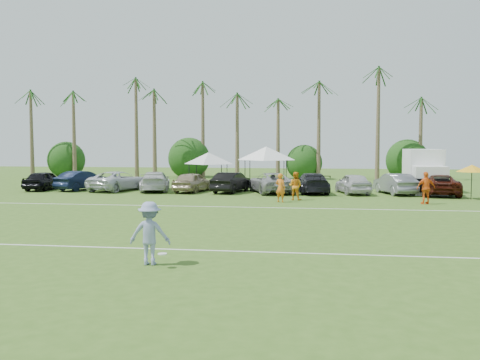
# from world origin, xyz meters

# --- Properties ---
(ground) EXTENTS (120.00, 120.00, 0.00)m
(ground) POSITION_xyz_m (0.00, 0.00, 0.00)
(ground) COLOR #385B1B
(ground) RESTS_ON ground
(field_lines) EXTENTS (80.00, 12.10, 0.01)m
(field_lines) POSITION_xyz_m (0.00, 8.00, 0.01)
(field_lines) COLOR white
(field_lines) RESTS_ON ground
(palm_tree_0) EXTENTS (2.40, 2.40, 8.90)m
(palm_tree_0) POSITION_xyz_m (-22.00, 38.00, 7.48)
(palm_tree_0) COLOR brown
(palm_tree_0) RESTS_ON ground
(palm_tree_1) EXTENTS (2.40, 2.40, 9.90)m
(palm_tree_1) POSITION_xyz_m (-17.00, 38.00, 8.35)
(palm_tree_1) COLOR brown
(palm_tree_1) RESTS_ON ground
(palm_tree_2) EXTENTS (2.40, 2.40, 10.90)m
(palm_tree_2) POSITION_xyz_m (-12.00, 38.00, 9.21)
(palm_tree_2) COLOR brown
(palm_tree_2) RESTS_ON ground
(palm_tree_3) EXTENTS (2.40, 2.40, 11.90)m
(palm_tree_3) POSITION_xyz_m (-8.00, 38.00, 10.06)
(palm_tree_3) COLOR brown
(palm_tree_3) RESTS_ON ground
(palm_tree_4) EXTENTS (2.40, 2.40, 8.90)m
(palm_tree_4) POSITION_xyz_m (-4.00, 38.00, 7.48)
(palm_tree_4) COLOR brown
(palm_tree_4) RESTS_ON ground
(palm_tree_5) EXTENTS (2.40, 2.40, 9.90)m
(palm_tree_5) POSITION_xyz_m (0.00, 38.00, 8.35)
(palm_tree_5) COLOR brown
(palm_tree_5) RESTS_ON ground
(palm_tree_6) EXTENTS (2.40, 2.40, 10.90)m
(palm_tree_6) POSITION_xyz_m (4.00, 38.00, 9.21)
(palm_tree_6) COLOR brown
(palm_tree_6) RESTS_ON ground
(palm_tree_7) EXTENTS (2.40, 2.40, 11.90)m
(palm_tree_7) POSITION_xyz_m (8.00, 38.00, 10.06)
(palm_tree_7) COLOR brown
(palm_tree_7) RESTS_ON ground
(palm_tree_8) EXTENTS (2.40, 2.40, 8.90)m
(palm_tree_8) POSITION_xyz_m (13.00, 38.00, 7.48)
(palm_tree_8) COLOR brown
(palm_tree_8) RESTS_ON ground
(palm_tree_9) EXTENTS (2.40, 2.40, 9.90)m
(palm_tree_9) POSITION_xyz_m (18.00, 38.00, 8.35)
(palm_tree_9) COLOR brown
(palm_tree_9) RESTS_ON ground
(bush_tree_0) EXTENTS (4.00, 4.00, 4.00)m
(bush_tree_0) POSITION_xyz_m (-19.00, 39.00, 1.80)
(bush_tree_0) COLOR brown
(bush_tree_0) RESTS_ON ground
(bush_tree_1) EXTENTS (4.00, 4.00, 4.00)m
(bush_tree_1) POSITION_xyz_m (-6.00, 39.00, 1.80)
(bush_tree_1) COLOR brown
(bush_tree_1) RESTS_ON ground
(bush_tree_2) EXTENTS (4.00, 4.00, 4.00)m
(bush_tree_2) POSITION_xyz_m (6.00, 39.00, 1.80)
(bush_tree_2) COLOR brown
(bush_tree_2) RESTS_ON ground
(bush_tree_3) EXTENTS (4.00, 4.00, 4.00)m
(bush_tree_3) POSITION_xyz_m (16.00, 39.00, 1.80)
(bush_tree_3) COLOR brown
(bush_tree_3) RESTS_ON ground
(sideline_player_a) EXTENTS (0.75, 0.65, 1.75)m
(sideline_player_a) POSITION_xyz_m (5.12, 16.87, 0.87)
(sideline_player_a) COLOR orange
(sideline_player_a) RESTS_ON ground
(sideline_player_b) EXTENTS (1.03, 0.92, 1.77)m
(sideline_player_b) POSITION_xyz_m (5.95, 18.18, 0.88)
(sideline_player_b) COLOR orange
(sideline_player_b) RESTS_ON ground
(sideline_player_c) EXTENTS (1.19, 0.73, 1.90)m
(sideline_player_c) POSITION_xyz_m (13.60, 17.06, 0.95)
(sideline_player_c) COLOR orange
(sideline_player_c) RESTS_ON ground
(box_truck) EXTENTS (2.42, 6.05, 3.10)m
(box_truck) POSITION_xyz_m (15.02, 25.10, 1.66)
(box_truck) COLOR white
(box_truck) RESTS_ON ground
(canopy_tent_left) EXTENTS (4.04, 4.04, 3.27)m
(canopy_tent_left) POSITION_xyz_m (-1.43, 27.17, 2.80)
(canopy_tent_left) COLOR black
(canopy_tent_left) RESTS_ON ground
(canopy_tent_right) EXTENTS (4.72, 4.72, 3.82)m
(canopy_tent_right) POSITION_xyz_m (3.18, 28.07, 3.27)
(canopy_tent_right) COLOR black
(canopy_tent_right) RESTS_ON ground
(market_umbrella) EXTENTS (1.98, 1.98, 2.20)m
(market_umbrella) POSITION_xyz_m (16.96, 20.14, 1.97)
(market_umbrella) COLOR black
(market_umbrella) RESTS_ON ground
(frisbee_player) EXTENTS (1.25, 0.90, 1.86)m
(frisbee_player) POSITION_xyz_m (2.46, -0.25, 0.93)
(frisbee_player) COLOR #828DB8
(frisbee_player) RESTS_ON ground
(parked_car_0) EXTENTS (1.72, 4.27, 1.45)m
(parked_car_0) POSITION_xyz_m (-13.25, 22.70, 0.73)
(parked_car_0) COLOR black
(parked_car_0) RESTS_ON ground
(parked_car_1) EXTENTS (2.97, 4.67, 1.45)m
(parked_car_1) POSITION_xyz_m (-10.37, 23.06, 0.73)
(parked_car_1) COLOR black
(parked_car_1) RESTS_ON ground
(parked_car_2) EXTENTS (3.68, 5.68, 1.45)m
(parked_car_2) POSITION_xyz_m (-7.48, 22.95, 0.73)
(parked_car_2) COLOR silver
(parked_car_2) RESTS_ON ground
(parked_car_3) EXTENTS (3.17, 5.35, 1.45)m
(parked_car_3) POSITION_xyz_m (-4.60, 22.93, 0.73)
(parked_car_3) COLOR silver
(parked_car_3) RESTS_ON ground
(parked_car_4) EXTENTS (2.42, 4.50, 1.45)m
(parked_car_4) POSITION_xyz_m (-1.72, 22.71, 0.73)
(parked_car_4) COLOR tan
(parked_car_4) RESTS_ON ground
(parked_car_5) EXTENTS (2.49, 4.64, 1.45)m
(parked_car_5) POSITION_xyz_m (1.16, 22.82, 0.73)
(parked_car_5) COLOR black
(parked_car_5) RESTS_ON ground
(parked_car_6) EXTENTS (4.05, 5.74, 1.45)m
(parked_car_6) POSITION_xyz_m (4.04, 22.82, 0.73)
(parked_car_6) COLOR #959596
(parked_car_6) RESTS_ON ground
(parked_car_7) EXTENTS (2.86, 5.28, 1.45)m
(parked_car_7) POSITION_xyz_m (6.92, 22.98, 0.73)
(parked_car_7) COLOR black
(parked_car_7) RESTS_ON ground
(parked_car_8) EXTENTS (2.62, 4.54, 1.45)m
(parked_car_8) POSITION_xyz_m (9.80, 22.91, 0.73)
(parked_car_8) COLOR silver
(parked_car_8) RESTS_ON ground
(parked_car_9) EXTENTS (2.70, 4.66, 1.45)m
(parked_car_9) POSITION_xyz_m (12.68, 23.10, 0.73)
(parked_car_9) COLOR slate
(parked_car_9) RESTS_ON ground
(parked_car_10) EXTENTS (2.93, 5.45, 1.45)m
(parked_car_10) POSITION_xyz_m (15.56, 22.72, 0.73)
(parked_car_10) COLOR #43160D
(parked_car_10) RESTS_ON ground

